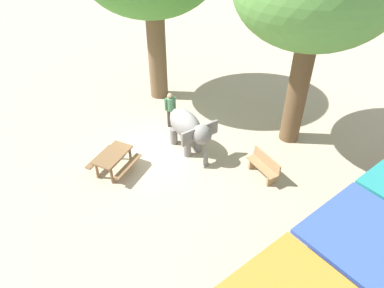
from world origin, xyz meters
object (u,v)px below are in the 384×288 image
object	(u,v)px
elephant	(189,128)
picnic_table_near	(113,158)
person_handler	(170,107)
market_stall_blue	(355,273)
wooden_bench	(264,165)
feed_bucket	(257,155)

from	to	relation	value
elephant	picnic_table_near	bearing A→B (deg)	-100.52
person_handler	picnic_table_near	bearing A→B (deg)	-56.92
person_handler	market_stall_blue	size ratio (longest dim) A/B	0.64
elephant	wooden_bench	bearing A→B (deg)	26.06
picnic_table_near	market_stall_blue	bearing A→B (deg)	-101.20
picnic_table_near	feed_bucket	bearing A→B (deg)	-57.00
picnic_table_near	wooden_bench	bearing A→B (deg)	-67.57
elephant	market_stall_blue	bearing A→B (deg)	-1.82
person_handler	picnic_table_near	distance (m)	3.57
wooden_bench	picnic_table_near	distance (m)	5.49
elephant	person_handler	xyz separation A→B (m)	(-0.44, -1.84, -0.11)
person_handler	wooden_bench	size ratio (longest dim) A/B	1.12
wooden_bench	person_handler	bearing A→B (deg)	17.75
market_stall_blue	elephant	bearing A→B (deg)	-95.27
elephant	feed_bucket	world-z (taller)	elephant
person_handler	wooden_bench	bearing A→B (deg)	23.97
picnic_table_near	market_stall_blue	xyz separation A→B (m)	(-2.24, 8.23, 0.55)
elephant	feed_bucket	size ratio (longest dim) A/B	6.63
feed_bucket	elephant	bearing A→B (deg)	-49.19
person_handler	market_stall_blue	bearing A→B (deg)	7.91
wooden_bench	market_stall_blue	bearing A→B (deg)	166.31
market_stall_blue	feed_bucket	distance (m)	6.06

